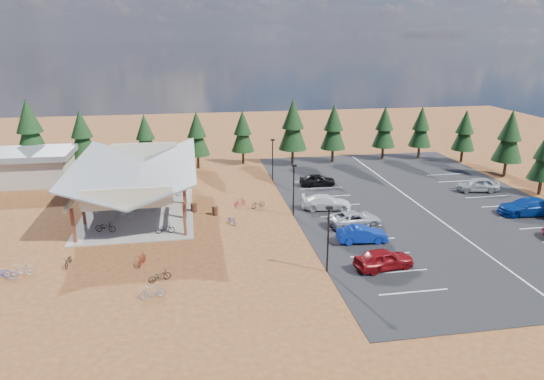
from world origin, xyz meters
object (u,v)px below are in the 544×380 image
object	(u,v)px
lamp_post_1	(294,186)
car_4	(317,180)
bike_1	(125,214)
trash_bin_0	(215,211)
bike_13	(153,291)
bike_3	(112,185)
bike_4	(165,229)
bike_12	(160,276)
lamp_post_2	(273,157)
bike_11	(142,259)
bike_15	(240,202)
car_2	(355,219)
bike_2	(128,192)
bike_6	(173,192)
bike_7	(165,183)
trash_bin_1	(194,208)
bike_0	(105,227)
car_7	(528,207)
car_8	(477,185)
bike_8	(68,261)
car_3	(326,202)
bike_16	(258,204)
bike_14	(232,220)
lamp_post_0	(328,235)
bike_9	(21,271)
bike_pavilion	(137,171)
outbuilding	(25,167)
car_0	(384,259)

from	to	relation	value
lamp_post_1	car_4	xyz separation A→B (m)	(4.81, 9.08, -2.23)
bike_1	car_4	distance (m)	22.25
trash_bin_0	bike_13	distance (m)	16.03
bike_3	bike_4	distance (m)	15.61
bike_12	lamp_post_2	bearing A→B (deg)	-49.89
trash_bin_0	bike_11	size ratio (longest dim) A/B	0.57
lamp_post_1	bike_3	size ratio (longest dim) A/B	3.27
bike_15	car_4	distance (m)	11.15
car_2	bike_2	bearing A→B (deg)	53.56
lamp_post_1	car_4	bearing A→B (deg)	62.11
bike_6	bike_12	world-z (taller)	bike_6
bike_7	trash_bin_1	bearing A→B (deg)	-170.95
bike_2	bike_4	xyz separation A→B (m)	(4.33, -11.15, -0.02)
car_4	trash_bin_0	bearing A→B (deg)	124.89
trash_bin_1	bike_0	distance (m)	8.87
car_2	car_7	bearing A→B (deg)	-96.97
car_4	bike_12	bearing A→B (deg)	143.45
bike_13	car_8	world-z (taller)	car_8
bike_3	car_4	bearing A→B (deg)	-98.65
trash_bin_1	bike_1	distance (m)	6.62
lamp_post_1	bike_8	distance (m)	20.88
car_4	car_7	distance (m)	21.89
trash_bin_1	car_3	xyz separation A→B (m)	(13.21, -1.48, 0.31)
bike_7	bike_16	size ratio (longest dim) A/B	0.99
bike_11	car_3	bearing A→B (deg)	46.41
bike_14	car_7	size ratio (longest dim) A/B	0.27
bike_2	lamp_post_2	bearing A→B (deg)	-88.22
lamp_post_1	bike_16	bearing A→B (deg)	138.62
lamp_post_0	bike_13	xyz separation A→B (m)	(-12.51, -1.80, -2.44)
trash_bin_0	bike_16	world-z (taller)	trash_bin_0
trash_bin_0	bike_4	size ratio (longest dim) A/B	0.54
car_7	trash_bin_1	bearing A→B (deg)	-95.87
bike_14	lamp_post_0	bearing A→B (deg)	-85.04
lamp_post_0	bike_9	size ratio (longest dim) A/B	2.85
bike_6	bike_9	world-z (taller)	bike_9
bike_9	bike_16	world-z (taller)	bike_9
bike_12	car_3	distance (m)	20.24
bike_pavilion	bike_14	world-z (taller)	bike_pavilion
bike_7	car_4	world-z (taller)	car_4
bike_15	trash_bin_1	bearing A→B (deg)	71.98
bike_15	bike_pavilion	bearing A→B (deg)	52.25
lamp_post_1	outbuilding	bearing A→B (deg)	151.11
bike_pavilion	bike_2	xyz separation A→B (m)	(-1.51, 3.41, -3.26)
bike_14	car_2	bearing A→B (deg)	-37.05
car_0	bike_3	bearing A→B (deg)	35.60
bike_pavilion	car_2	bearing A→B (deg)	-23.56
trash_bin_0	bike_11	bearing A→B (deg)	-121.62
bike_2	bike_16	size ratio (longest dim) A/B	1.12
bike_6	lamp_post_1	bearing A→B (deg)	-112.40
car_2	car_7	distance (m)	17.63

